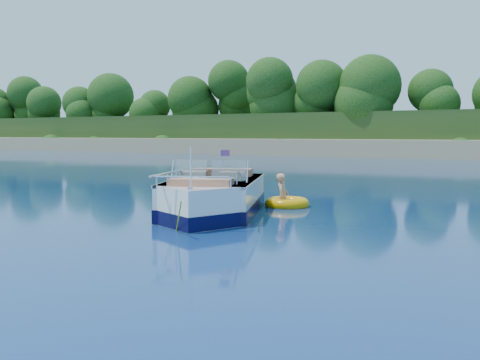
{
  "coord_description": "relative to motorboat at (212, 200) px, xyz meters",
  "views": [
    {
      "loc": [
        7.22,
        -10.13,
        2.04
      ],
      "look_at": [
        0.69,
        1.79,
        0.85
      ],
      "focal_mm": 40.0,
      "sensor_mm": 36.0,
      "label": 1
    }
  ],
  "objects": [
    {
      "name": "motorboat",
      "position": [
        0.0,
        0.0,
        0.0
      ],
      "size": [
        3.44,
        5.71,
        2.0
      ],
      "rotation": [
        0.0,
        0.0,
        0.36
      ],
      "color": "white",
      "rests_on": "ground"
    },
    {
      "name": "treeline",
      "position": [
        -0.21,
        39.87,
        5.16
      ],
      "size": [
        150.0,
        7.12,
        8.19
      ],
      "color": "black",
      "rests_on": "ground"
    },
    {
      "name": "ground",
      "position": [
        -0.25,
        -1.15,
        -0.39
      ],
      "size": [
        160.0,
        160.0,
        0.0
      ],
      "primitive_type": "plane",
      "color": "#0A1B4A",
      "rests_on": "ground"
    },
    {
      "name": "boy",
      "position": [
        0.89,
        2.31,
        -0.39
      ],
      "size": [
        0.51,
        0.8,
        1.46
      ],
      "primitive_type": "imported",
      "rotation": [
        0.0,
        -0.17,
        1.83
      ],
      "color": "tan",
      "rests_on": "ground"
    },
    {
      "name": "shoreline",
      "position": [
        -0.25,
        62.62,
        0.59
      ],
      "size": [
        170.0,
        59.0,
        6.0
      ],
      "color": "tan",
      "rests_on": "ground"
    },
    {
      "name": "tow_tube",
      "position": [
        1.01,
        2.34,
        -0.3
      ],
      "size": [
        1.49,
        1.49,
        0.33
      ],
      "rotation": [
        0.0,
        0.0,
        0.24
      ],
      "color": "#E49703",
      "rests_on": "ground"
    }
  ]
}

